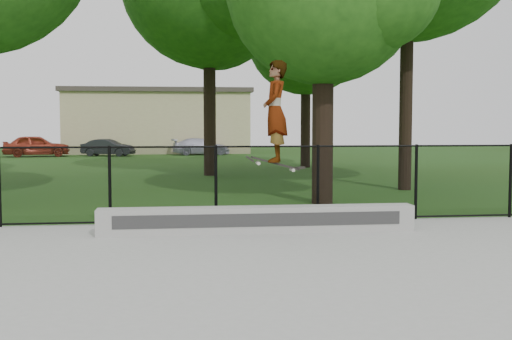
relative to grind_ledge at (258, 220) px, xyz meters
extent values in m
plane|color=#294E16|center=(-0.67, -4.70, -0.29)|extent=(100.00, 100.00, 0.00)
cube|color=gray|center=(-0.67, -4.70, -0.26)|extent=(14.00, 12.00, 0.06)
cube|color=#9F9F9A|center=(0.00, 0.00, 0.00)|extent=(5.56, 0.40, 0.46)
imported|color=maroon|center=(-9.71, 28.36, 0.36)|extent=(4.00, 2.19, 1.30)
imported|color=black|center=(-5.55, 28.44, 0.23)|extent=(3.02, 1.83, 1.03)
imported|color=#ABA9C0|center=(0.09, 29.29, 0.23)|extent=(3.47, 1.87, 1.05)
cube|color=black|center=(0.28, -0.14, 1.00)|extent=(0.82, 0.23, 0.25)
imported|color=#A4D2D8|center=(0.28, -0.14, 1.89)|extent=(0.50, 0.69, 1.75)
cylinder|color=black|center=(-2.67, 1.20, 0.52)|extent=(0.06, 0.06, 1.50)
cylinder|color=black|center=(-0.67, 1.20, 0.52)|extent=(0.06, 0.06, 1.50)
cylinder|color=black|center=(1.33, 1.20, 0.52)|extent=(0.06, 0.06, 1.50)
cylinder|color=black|center=(3.33, 1.20, 0.52)|extent=(0.06, 0.06, 1.50)
cylinder|color=black|center=(5.33, 1.20, 0.52)|extent=(0.06, 0.06, 1.50)
cylinder|color=black|center=(-0.67, 1.20, 1.24)|extent=(16.00, 0.04, 0.04)
cylinder|color=black|center=(-0.67, 1.20, -0.18)|extent=(16.00, 0.04, 0.04)
cube|color=black|center=(-0.67, 1.20, 0.52)|extent=(16.00, 0.01, 1.50)
cylinder|color=black|center=(4.33, 17.30, 1.93)|extent=(0.44, 0.44, 4.44)
sphere|color=#1E4A13|center=(4.33, 17.30, 5.62)|extent=(5.33, 5.33, 5.33)
cylinder|color=black|center=(2.13, 4.30, 1.70)|extent=(0.44, 0.44, 3.98)
cylinder|color=black|center=(5.33, 7.30, 2.69)|extent=(0.44, 0.44, 5.97)
cylinder|color=black|center=(-0.17, 13.30, 2.47)|extent=(0.44, 0.44, 5.52)
cube|color=#C1B587|center=(-2.67, 33.30, 1.71)|extent=(12.00, 6.00, 4.00)
cube|color=#3F3833|center=(-2.67, 33.30, 3.86)|extent=(12.40, 6.40, 0.30)
camera|label=1|loc=(-1.40, -11.06, 1.69)|focal=45.00mm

